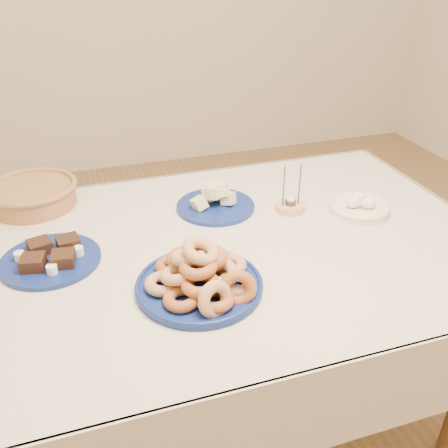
{
  "coord_description": "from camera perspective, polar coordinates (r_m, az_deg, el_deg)",
  "views": [
    {
      "loc": [
        -0.39,
        -1.23,
        1.56
      ],
      "look_at": [
        0.0,
        -0.05,
        0.85
      ],
      "focal_mm": 40.0,
      "sensor_mm": 36.0,
      "label": 1
    }
  ],
  "objects": [
    {
      "name": "brownie_plate",
      "position": [
        1.52,
        -19.18,
        -3.65
      ],
      "size": [
        0.3,
        0.3,
        0.05
      ],
      "rotation": [
        0.0,
        0.0,
        0.06
      ],
      "color": "navy",
      "rests_on": "dining_table"
    },
    {
      "name": "dining_table",
      "position": [
        1.58,
        -0.57,
        -5.63
      ],
      "size": [
        1.71,
        1.11,
        0.75
      ],
      "color": "brown",
      "rests_on": "ground"
    },
    {
      "name": "egg_bowl",
      "position": [
        1.75,
        15.18,
        1.9
      ],
      "size": [
        0.24,
        0.24,
        0.07
      ],
      "rotation": [
        0.0,
        0.0,
        -0.2
      ],
      "color": "white",
      "rests_on": "dining_table"
    },
    {
      "name": "melon_plate",
      "position": [
        1.72,
        -1.03,
        2.72
      ],
      "size": [
        0.32,
        0.32,
        0.1
      ],
      "rotation": [
        0.0,
        0.0,
        -0.19
      ],
      "color": "navy",
      "rests_on": "dining_table"
    },
    {
      "name": "candle_holder",
      "position": [
        1.72,
        7.58,
        2.03
      ],
      "size": [
        0.1,
        0.1,
        0.17
      ],
      "rotation": [
        0.0,
        0.0,
        -0.02
      ],
      "color": "tan",
      "rests_on": "dining_table"
    },
    {
      "name": "donut_platter",
      "position": [
        1.31,
        -2.64,
        -6.16
      ],
      "size": [
        0.41,
        0.41,
        0.15
      ],
      "rotation": [
        0.0,
        0.0,
        0.22
      ],
      "color": "navy",
      "rests_on": "dining_table"
    },
    {
      "name": "ground",
      "position": [
        2.02,
        -0.47,
        -20.68
      ],
      "size": [
        5.0,
        5.0,
        0.0
      ],
      "primitive_type": "plane",
      "color": "olive",
      "rests_on": "ground"
    },
    {
      "name": "wicker_basket",
      "position": [
        1.85,
        -21.06,
        3.24
      ],
      "size": [
        0.36,
        0.36,
        0.08
      ],
      "rotation": [
        0.0,
        0.0,
        -0.18
      ],
      "color": "brown",
      "rests_on": "dining_table"
    }
  ]
}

